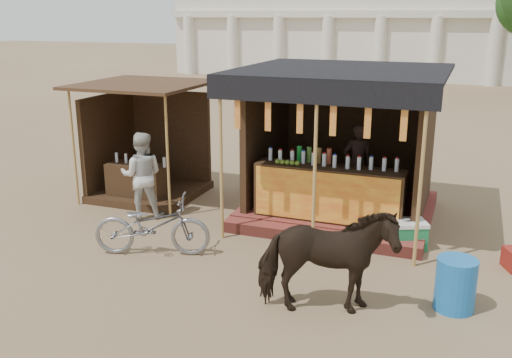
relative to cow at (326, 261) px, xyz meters
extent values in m
plane|color=#846B4C|center=(-1.67, 0.33, -0.72)|extent=(120.00, 120.00, 0.00)
cube|color=brown|center=(-0.67, 3.83, -0.61)|extent=(3.40, 2.80, 0.22)
cube|color=brown|center=(-0.67, 2.28, -0.62)|extent=(3.40, 0.35, 0.20)
cube|color=#362613|center=(-0.67, 2.88, -0.03)|extent=(2.60, 0.55, 0.95)
cube|color=#D24D18|center=(-0.67, 2.59, -0.03)|extent=(2.50, 0.02, 0.88)
cube|color=#362613|center=(-0.67, 5.08, 0.75)|extent=(3.00, 0.12, 2.50)
cube|color=#362613|center=(-2.17, 3.83, 0.75)|extent=(0.12, 2.50, 2.50)
cube|color=#362613|center=(0.83, 3.83, 0.75)|extent=(0.12, 2.50, 2.50)
cube|color=black|center=(-0.67, 3.63, 2.03)|extent=(3.60, 3.60, 0.06)
cube|color=black|center=(-0.67, 1.85, 1.85)|extent=(3.60, 0.06, 0.36)
cylinder|color=tan|center=(-2.27, 1.88, 0.65)|extent=(0.06, 0.06, 2.75)
cylinder|color=tan|center=(-0.67, 1.88, 0.65)|extent=(0.06, 0.06, 2.75)
cylinder|color=tan|center=(0.93, 1.88, 0.65)|extent=(0.06, 0.06, 2.75)
cube|color=red|center=(-1.97, 1.88, 1.48)|extent=(0.10, 0.02, 0.55)
cube|color=red|center=(-1.45, 1.88, 1.48)|extent=(0.10, 0.02, 0.55)
cube|color=red|center=(-0.93, 1.88, 1.48)|extent=(0.10, 0.02, 0.55)
cube|color=red|center=(-0.41, 1.88, 1.48)|extent=(0.10, 0.02, 0.55)
cube|color=red|center=(0.11, 1.88, 1.48)|extent=(0.10, 0.02, 0.55)
cube|color=red|center=(0.63, 1.88, 1.48)|extent=(0.10, 0.02, 0.55)
imported|color=black|center=(-0.39, 3.93, 0.26)|extent=(0.66, 0.56, 1.53)
cube|color=#362613|center=(-4.67, 3.53, -0.65)|extent=(2.00, 2.00, 0.15)
cube|color=#362613|center=(-4.67, 4.48, 0.33)|extent=(1.90, 0.10, 2.10)
cube|color=#362613|center=(-5.62, 3.53, 0.33)|extent=(0.10, 1.90, 2.10)
cube|color=#472D19|center=(-4.67, 3.43, 1.63)|extent=(2.40, 2.40, 0.06)
cylinder|color=tan|center=(-5.72, 2.48, 0.45)|extent=(0.05, 0.05, 2.35)
cylinder|color=tan|center=(-3.62, 2.48, 0.45)|extent=(0.05, 0.05, 2.35)
cube|color=#362613|center=(-4.67, 3.03, -0.32)|extent=(1.20, 0.50, 0.80)
imported|color=black|center=(0.00, 0.00, 0.00)|extent=(1.87, 1.28, 1.45)
imported|color=gray|center=(-3.02, 0.85, -0.24)|extent=(1.94, 1.20, 0.96)
imported|color=#BBBCB5|center=(-4.10, 2.33, 0.09)|extent=(0.96, 0.87, 1.63)
cylinder|color=#1661AC|center=(1.55, 0.70, -0.37)|extent=(0.57, 0.57, 0.70)
cube|color=#1B7D45|center=(0.71, 2.56, -0.52)|extent=(0.74, 0.64, 0.40)
cube|color=white|center=(0.71, 2.56, -0.29)|extent=(0.76, 0.66, 0.06)
cube|color=silver|center=(-3.67, 30.33, 3.28)|extent=(26.00, 7.00, 8.00)
cube|color=silver|center=(-3.67, 26.73, 2.98)|extent=(26.00, 0.50, 0.40)
cylinder|color=silver|center=(-15.67, 26.73, 1.08)|extent=(0.70, 0.70, 3.60)
cylinder|color=silver|center=(-12.67, 26.73, 1.08)|extent=(0.70, 0.70, 3.60)
cylinder|color=silver|center=(-9.67, 26.73, 1.08)|extent=(0.70, 0.70, 3.60)
cylinder|color=silver|center=(-6.67, 26.73, 1.08)|extent=(0.70, 0.70, 3.60)
cylinder|color=silver|center=(-3.67, 26.73, 1.08)|extent=(0.70, 0.70, 3.60)
cylinder|color=silver|center=(-0.67, 26.73, 1.08)|extent=(0.70, 0.70, 3.60)
cylinder|color=silver|center=(2.33, 26.73, 1.08)|extent=(0.70, 0.70, 3.60)
camera|label=1|loc=(1.53, -6.45, 2.98)|focal=40.00mm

